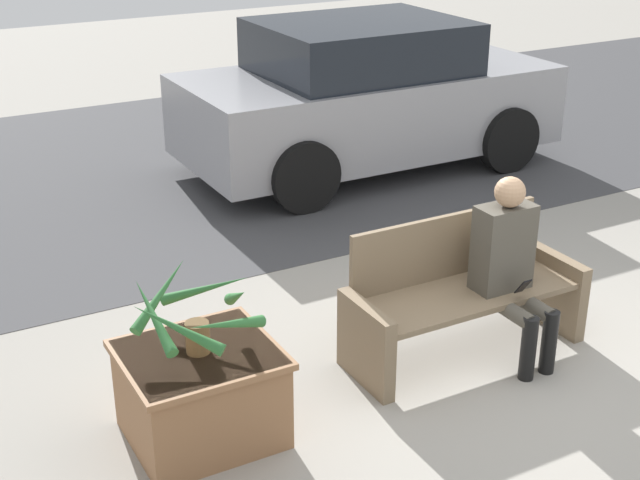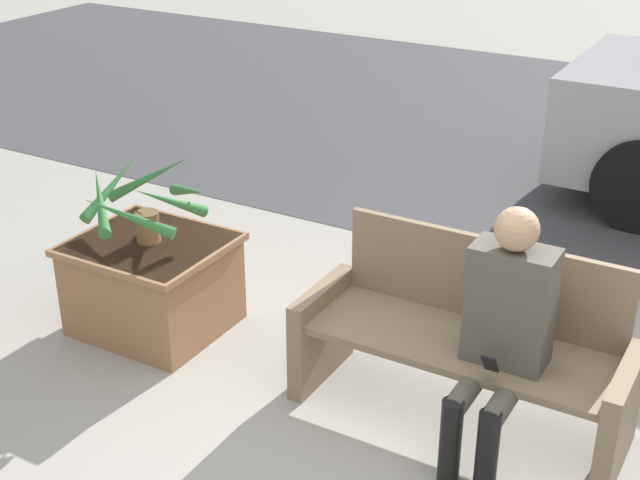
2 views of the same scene
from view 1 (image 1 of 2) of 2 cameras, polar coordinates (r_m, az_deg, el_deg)
The scene contains 7 objects.
ground_plane at distance 6.13m, azimuth 12.45°, elevation -8.61°, with size 30.00×30.00×0.00m, color #9E998E.
road_surface at distance 10.25m, azimuth -6.87°, elevation 5.12°, with size 20.00×6.00×0.01m, color #424244.
bench at distance 6.20m, azimuth 9.01°, elevation -3.43°, with size 1.70×0.59×0.93m.
person_seated at distance 6.09m, azimuth 12.08°, elevation -1.31°, with size 0.39×0.59×1.27m.
planter_box at distance 5.33m, azimuth -7.62°, elevation -9.59°, with size 0.89×0.80×0.58m.
potted_plant at distance 5.05m, azimuth -8.04°, elevation -4.65°, with size 0.78×0.79×0.49m.
parked_car at distance 9.77m, azimuth 2.95°, elevation 9.17°, with size 4.04×1.98×1.61m.
Camera 1 is at (-3.58, -3.81, 3.19)m, focal length 50.00 mm.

